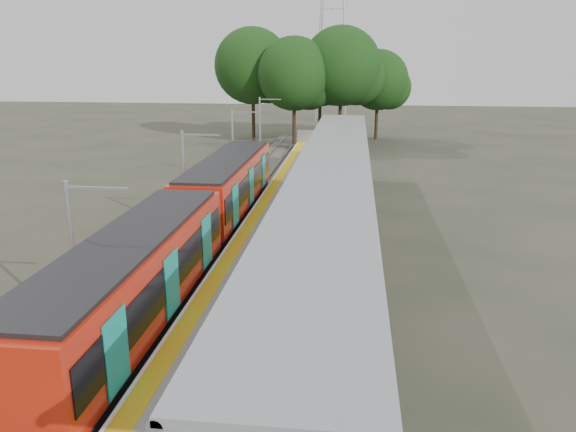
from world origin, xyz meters
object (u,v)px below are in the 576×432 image
object	(u,v)px
info_pillar_near	(293,278)
litter_bin	(333,208)
bench_far	(343,161)
info_pillar_far	(340,204)
bench_mid	(354,204)
train	(192,221)

from	to	relation	value
info_pillar_near	litter_bin	world-z (taller)	info_pillar_near
bench_far	info_pillar_near	size ratio (longest dim) A/B	0.93
info_pillar_far	info_pillar_near	bearing A→B (deg)	-76.86
litter_bin	info_pillar_far	bearing A→B (deg)	-66.18
bench_mid	info_pillar_far	distance (m)	1.45
info_pillar_far	litter_bin	bearing A→B (deg)	134.54
info_pillar_near	info_pillar_far	xyz separation A→B (m)	(1.32, 9.90, 0.03)
train	info_pillar_far	distance (m)	7.80
bench_mid	bench_far	bearing A→B (deg)	102.85
train	bench_mid	xyz separation A→B (m)	(7.10, 5.72, -0.47)
info_pillar_near	litter_bin	bearing A→B (deg)	67.38
train	bench_far	xyz separation A→B (m)	(6.21, 17.82, -0.44)
info_pillar_near	litter_bin	size ratio (longest dim) A/B	2.33
train	info_pillar_near	size ratio (longest dim) A/B	14.62
train	info_pillar_far	xyz separation A→B (m)	(6.36, 4.50, -0.21)
bench_far	info_pillar_far	bearing A→B (deg)	-102.02
litter_bin	train	bearing A→B (deg)	-138.63
bench_far	info_pillar_far	distance (m)	13.33
bench_mid	info_pillar_near	size ratio (longest dim) A/B	0.89
train	bench_far	bearing A→B (deg)	70.80
bench_mid	litter_bin	xyz separation A→B (m)	(-1.09, -0.42, -0.18)
bench_far	litter_bin	world-z (taller)	bench_far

